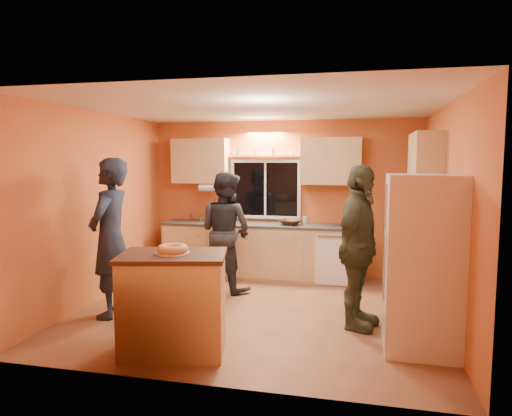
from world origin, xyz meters
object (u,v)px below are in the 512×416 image
(refrigerator, at_px, (422,264))
(person_left, at_px, (110,238))
(person_center, at_px, (226,231))
(person_right, at_px, (358,247))
(island, at_px, (174,302))

(refrigerator, distance_m, person_left, 3.64)
(refrigerator, xyz_separation_m, person_left, (-3.63, 0.25, 0.09))
(person_left, xyz_separation_m, person_center, (1.06, 1.42, -0.10))
(person_right, bearing_deg, island, 137.46)
(person_center, relative_size, person_right, 0.93)
(person_right, bearing_deg, person_left, 110.98)
(refrigerator, height_order, person_left, person_left)
(island, distance_m, person_right, 2.16)
(island, distance_m, person_left, 1.53)
(island, xyz_separation_m, person_center, (-0.13, 2.27, 0.37))
(island, height_order, person_center, person_center)
(person_left, relative_size, person_right, 1.04)
(refrigerator, xyz_separation_m, person_right, (-0.63, 0.50, 0.05))
(refrigerator, bearing_deg, person_center, 146.96)
(person_center, xyz_separation_m, person_right, (1.94, -1.17, 0.06))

